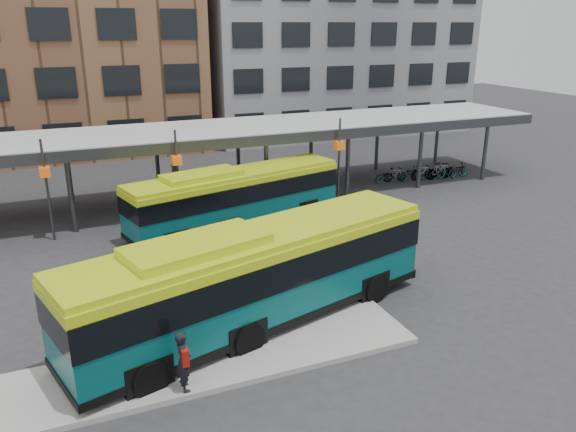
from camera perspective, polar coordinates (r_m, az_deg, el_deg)
name	(u,v)px	position (r m, az deg, el deg)	size (l,w,h in m)	color
ground	(315,293)	(21.48, 2.77, -7.78)	(120.00, 120.00, 0.00)	#28282B
boarding_island	(191,365)	(17.43, -9.86, -14.67)	(14.00, 3.00, 0.18)	gray
canopy	(216,133)	(31.79, -7.28, 8.41)	(40.00, 6.53, 4.80)	#999B9E
building_brick	(14,4)	(49.32, -26.09, 18.76)	(26.00, 14.00, 22.00)	brown
building_grey	(325,19)	(54.96, 3.82, 19.32)	(24.00, 14.00, 20.00)	slate
bus_front	(256,275)	(18.51, -3.32, -5.98)	(13.24, 6.18, 3.58)	#074B4D
bus_rear	(235,196)	(27.84, -5.36, 2.06)	(11.35, 4.99, 3.06)	#074B4D
pedestrian	(183,360)	(15.83, -10.57, -14.23)	(0.44, 0.68, 1.77)	black
bike_rack	(429,172)	(37.83, 14.15, 4.37)	(6.97, 1.59, 1.08)	slate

